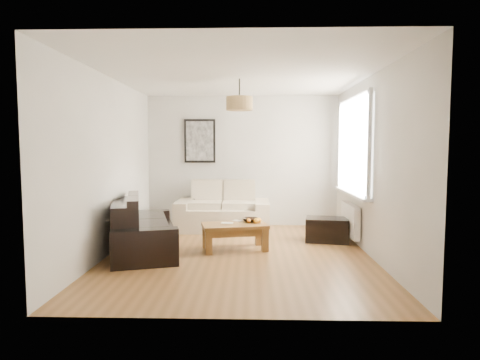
{
  "coord_description": "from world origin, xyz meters",
  "views": [
    {
      "loc": [
        0.18,
        -5.81,
        1.57
      ],
      "look_at": [
        0.0,
        0.6,
        1.05
      ],
      "focal_mm": 30.04,
      "sensor_mm": 36.0,
      "label": 1
    }
  ],
  "objects_px": {
    "loveseat_cream": "(223,207)",
    "coffee_table": "(235,237)",
    "sofa_leather": "(144,227)",
    "ottoman": "(327,230)"
  },
  "relations": [
    {
      "from": "sofa_leather",
      "to": "ottoman",
      "type": "height_order",
      "value": "sofa_leather"
    },
    {
      "from": "loveseat_cream",
      "to": "coffee_table",
      "type": "distance_m",
      "value": 1.56
    },
    {
      "from": "loveseat_cream",
      "to": "ottoman",
      "type": "relative_size",
      "value": 2.52
    },
    {
      "from": "coffee_table",
      "to": "sofa_leather",
      "type": "bearing_deg",
      "value": -172.33
    },
    {
      "from": "loveseat_cream",
      "to": "ottoman",
      "type": "xyz_separation_m",
      "value": [
        1.81,
        -0.94,
        -0.24
      ]
    },
    {
      "from": "loveseat_cream",
      "to": "coffee_table",
      "type": "height_order",
      "value": "loveseat_cream"
    },
    {
      "from": "coffee_table",
      "to": "ottoman",
      "type": "height_order",
      "value": "coffee_table"
    },
    {
      "from": "loveseat_cream",
      "to": "coffee_table",
      "type": "xyz_separation_m",
      "value": [
        0.29,
        -1.51,
        -0.24
      ]
    },
    {
      "from": "coffee_table",
      "to": "ottoman",
      "type": "xyz_separation_m",
      "value": [
        1.52,
        0.58,
        -0.0
      ]
    },
    {
      "from": "sofa_leather",
      "to": "coffee_table",
      "type": "height_order",
      "value": "sofa_leather"
    }
  ]
}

